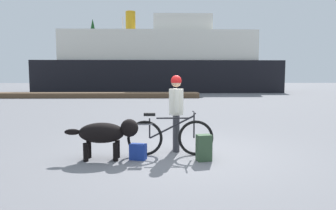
{
  "coord_description": "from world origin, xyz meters",
  "views": [
    {
      "loc": [
        -0.49,
        -6.26,
        1.64
      ],
      "look_at": [
        -0.27,
        1.68,
        0.9
      ],
      "focal_mm": 31.83,
      "sensor_mm": 36.0,
      "label": 1
    }
  ],
  "objects_px": {
    "backpack": "(204,148)",
    "ferry_boat": "(160,64)",
    "dog": "(106,133)",
    "bicycle": "(170,137)",
    "handbag_pannier": "(138,152)",
    "sailboat_moored": "(124,86)",
    "person_cyclist": "(176,106)"
  },
  "relations": [
    {
      "from": "handbag_pannier",
      "to": "sailboat_moored",
      "type": "bearing_deg",
      "value": 97.37
    },
    {
      "from": "person_cyclist",
      "to": "ferry_boat",
      "type": "relative_size",
      "value": 0.06
    },
    {
      "from": "dog",
      "to": "ferry_boat",
      "type": "xyz_separation_m",
      "value": [
        1.06,
        28.4,
        2.65
      ]
    },
    {
      "from": "person_cyclist",
      "to": "ferry_boat",
      "type": "distance_m",
      "value": 27.81
    },
    {
      "from": "person_cyclist",
      "to": "sailboat_moored",
      "type": "height_order",
      "value": "sailboat_moored"
    },
    {
      "from": "bicycle",
      "to": "handbag_pannier",
      "type": "height_order",
      "value": "bicycle"
    },
    {
      "from": "person_cyclist",
      "to": "sailboat_moored",
      "type": "relative_size",
      "value": 0.19
    },
    {
      "from": "handbag_pannier",
      "to": "dog",
      "type": "bearing_deg",
      "value": 176.98
    },
    {
      "from": "person_cyclist",
      "to": "handbag_pannier",
      "type": "xyz_separation_m",
      "value": [
        -0.8,
        -0.71,
        -0.85
      ]
    },
    {
      "from": "ferry_boat",
      "to": "backpack",
      "type": "bearing_deg",
      "value": -88.25
    },
    {
      "from": "ferry_boat",
      "to": "sailboat_moored",
      "type": "bearing_deg",
      "value": 149.78
    },
    {
      "from": "sailboat_moored",
      "to": "backpack",
      "type": "bearing_deg",
      "value": -80.31
    },
    {
      "from": "dog",
      "to": "handbag_pannier",
      "type": "xyz_separation_m",
      "value": [
        0.63,
        -0.03,
        -0.38
      ]
    },
    {
      "from": "dog",
      "to": "backpack",
      "type": "distance_m",
      "value": 1.96
    },
    {
      "from": "handbag_pannier",
      "to": "sailboat_moored",
      "type": "xyz_separation_m",
      "value": [
        -4.01,
        31.02,
        0.35
      ]
    },
    {
      "from": "bicycle",
      "to": "sailboat_moored",
      "type": "distance_m",
      "value": 31.09
    },
    {
      "from": "bicycle",
      "to": "ferry_boat",
      "type": "distance_m",
      "value": 28.29
    },
    {
      "from": "person_cyclist",
      "to": "bicycle",
      "type": "bearing_deg",
      "value": -110.3
    },
    {
      "from": "person_cyclist",
      "to": "ferry_boat",
      "type": "xyz_separation_m",
      "value": [
        -0.37,
        27.72,
        2.18
      ]
    },
    {
      "from": "backpack",
      "to": "ferry_boat",
      "type": "xyz_separation_m",
      "value": [
        -0.87,
        28.55,
        2.93
      ]
    },
    {
      "from": "bicycle",
      "to": "sailboat_moored",
      "type": "height_order",
      "value": "sailboat_moored"
    },
    {
      "from": "backpack",
      "to": "handbag_pannier",
      "type": "relative_size",
      "value": 1.62
    },
    {
      "from": "ferry_boat",
      "to": "handbag_pannier",
      "type": "bearing_deg",
      "value": -90.86
    },
    {
      "from": "person_cyclist",
      "to": "backpack",
      "type": "bearing_deg",
      "value": -58.8
    },
    {
      "from": "handbag_pannier",
      "to": "backpack",
      "type": "bearing_deg",
      "value": -5.13
    },
    {
      "from": "backpack",
      "to": "ferry_boat",
      "type": "distance_m",
      "value": 28.72
    },
    {
      "from": "handbag_pannier",
      "to": "sailboat_moored",
      "type": "distance_m",
      "value": 31.28
    },
    {
      "from": "person_cyclist",
      "to": "backpack",
      "type": "height_order",
      "value": "person_cyclist"
    },
    {
      "from": "bicycle",
      "to": "handbag_pannier",
      "type": "xyz_separation_m",
      "value": [
        -0.64,
        -0.29,
        -0.24
      ]
    },
    {
      "from": "backpack",
      "to": "sailboat_moored",
      "type": "distance_m",
      "value": 31.59
    },
    {
      "from": "person_cyclist",
      "to": "backpack",
      "type": "xyz_separation_m",
      "value": [
        0.5,
        -0.83,
        -0.75
      ]
    },
    {
      "from": "bicycle",
      "to": "person_cyclist",
      "type": "bearing_deg",
      "value": 69.7
    }
  ]
}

